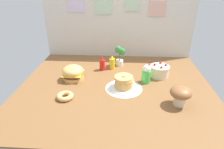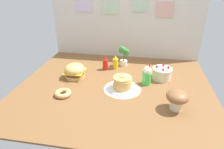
# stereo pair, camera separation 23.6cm
# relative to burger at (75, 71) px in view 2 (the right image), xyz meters

# --- Properties ---
(ground_plane) EXTENTS (2.24, 1.97, 0.02)m
(ground_plane) POSITION_rel_burger_xyz_m (0.53, -0.14, -0.10)
(ground_plane) COLOR brown
(back_wall) EXTENTS (2.24, 0.04, 1.08)m
(back_wall) POSITION_rel_burger_xyz_m (0.53, 0.84, 0.46)
(back_wall) COLOR beige
(back_wall) RESTS_ON ground_plane
(doily_mat) EXTENTS (0.42, 0.42, 0.00)m
(doily_mat) POSITION_rel_burger_xyz_m (0.63, -0.19, -0.09)
(doily_mat) COLOR white
(doily_mat) RESTS_ON ground_plane
(burger) EXTENTS (0.26, 0.26, 0.18)m
(burger) POSITION_rel_burger_xyz_m (0.00, 0.00, 0.00)
(burger) COLOR #DBA859
(burger) RESTS_ON ground_plane
(pancake_stack) EXTENTS (0.33, 0.33, 0.17)m
(pancake_stack) POSITION_rel_burger_xyz_m (0.63, -0.19, -0.02)
(pancake_stack) COLOR white
(pancake_stack) RESTS_ON doily_mat
(layer_cake) EXTENTS (0.24, 0.24, 0.18)m
(layer_cake) POSITION_rel_burger_xyz_m (1.08, 0.14, -0.01)
(layer_cake) COLOR beige
(layer_cake) RESTS_ON ground_plane
(ketchup_bottle) EXTENTS (0.07, 0.07, 0.19)m
(ketchup_bottle) POSITION_rel_burger_xyz_m (0.33, 0.29, 0.00)
(ketchup_bottle) COLOR red
(ketchup_bottle) RESTS_ON ground_plane
(mustard_bottle) EXTENTS (0.07, 0.07, 0.19)m
(mustard_bottle) POSITION_rel_burger_xyz_m (0.46, 0.35, 0.00)
(mustard_bottle) COLOR yellow
(mustard_bottle) RESTS_ON ground_plane
(cream_soda_cup) EXTENTS (0.11, 0.11, 0.29)m
(cream_soda_cup) POSITION_rel_burger_xyz_m (0.90, -0.03, 0.03)
(cream_soda_cup) COLOR green
(cream_soda_cup) RESTS_ON ground_plane
(donut_pink_glaze) EXTENTS (0.18, 0.18, 0.05)m
(donut_pink_glaze) POSITION_rel_burger_xyz_m (0.01, -0.44, -0.06)
(donut_pink_glaze) COLOR tan
(donut_pink_glaze) RESTS_ON ground_plane
(potted_plant) EXTENTS (0.15, 0.11, 0.29)m
(potted_plant) POSITION_rel_burger_xyz_m (0.56, 0.47, 0.07)
(potted_plant) COLOR white
(potted_plant) RESTS_ON ground_plane
(mushroom_stool) EXTENTS (0.21, 0.21, 0.20)m
(mushroom_stool) POSITION_rel_burger_xyz_m (1.19, -0.48, 0.04)
(mushroom_stool) COLOR beige
(mushroom_stool) RESTS_ON ground_plane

